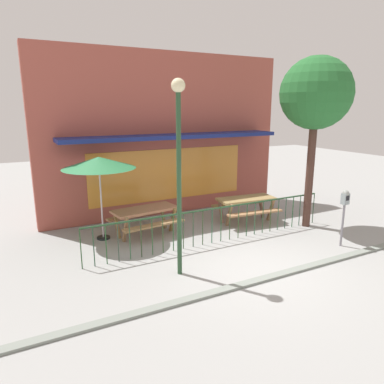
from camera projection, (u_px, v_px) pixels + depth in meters
The scene contains 10 objects.
ground at pixel (257, 268), 8.01m from camera, with size 40.00×40.00×0.00m, color #969795.
pub_storefront at pixel (166, 136), 11.75m from camera, with size 8.39×1.51×5.27m.
patio_fence_front at pixel (217, 219), 9.38m from camera, with size 7.07×0.04×0.97m.
picnic_table_left at pixel (145, 214), 9.95m from camera, with size 1.96×1.58×0.79m.
picnic_table_right at pixel (246, 203), 11.11m from camera, with size 1.93×1.53×0.79m.
patio_umbrella at pixel (99, 163), 9.30m from camera, with size 1.93×1.93×2.28m.
parking_meter_near at pixel (345, 203), 9.01m from camera, with size 0.18×0.17×1.50m.
street_tree at pixel (316, 95), 9.94m from camera, with size 2.04×2.04×4.94m.
street_lamp at pixel (179, 152), 7.11m from camera, with size 0.28×0.28×4.09m.
curb_edge at pixel (273, 278), 7.54m from camera, with size 11.75×0.20×0.11m, color gray.
Camera 1 is at (-4.71, -5.88, 3.54)m, focal length 33.09 mm.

